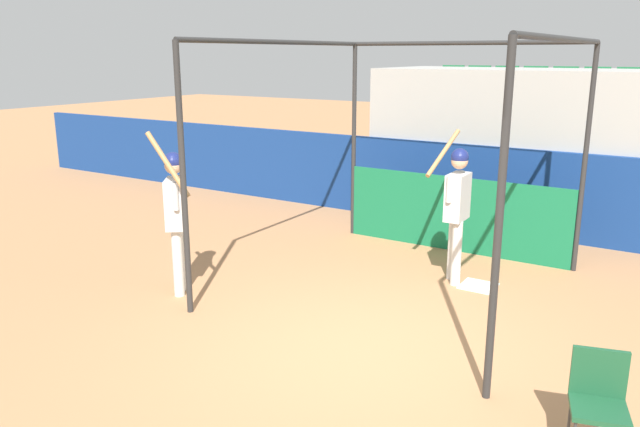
# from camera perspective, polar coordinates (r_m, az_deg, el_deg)

# --- Properties ---
(ground_plane) EXTENTS (60.00, 60.00, 0.00)m
(ground_plane) POSITION_cam_1_polar(r_m,az_deg,el_deg) (6.59, 4.06, -12.44)
(ground_plane) COLOR #A8754C
(outfield_wall) EXTENTS (24.00, 0.12, 1.46)m
(outfield_wall) POSITION_cam_1_polar(r_m,az_deg,el_deg) (10.93, 16.95, 1.95)
(outfield_wall) COLOR navy
(outfield_wall) RESTS_ON ground
(bleacher_section) EXTENTS (5.40, 2.40, 2.74)m
(bleacher_section) POSITION_cam_1_polar(r_m,az_deg,el_deg) (12.03, 18.80, 6.00)
(bleacher_section) COLOR #9E9E99
(bleacher_section) RESTS_ON ground
(batting_cage) EXTENTS (3.64, 4.02, 3.15)m
(batting_cage) POSITION_cam_1_polar(r_m,az_deg,el_deg) (8.89, 10.65, 3.65)
(batting_cage) COLOR #282828
(batting_cage) RESTS_ON ground
(home_plate) EXTENTS (0.44, 0.44, 0.02)m
(home_plate) POSITION_cam_1_polar(r_m,az_deg,el_deg) (8.51, 14.27, -6.43)
(home_plate) COLOR white
(home_plate) RESTS_ON ground
(player_batter) EXTENTS (0.54, 0.91, 1.97)m
(player_batter) POSITION_cam_1_polar(r_m,az_deg,el_deg) (8.31, 12.39, 1.02)
(player_batter) COLOR silver
(player_batter) RESTS_ON ground
(player_waiting) EXTENTS (0.71, 0.64, 2.10)m
(player_waiting) POSITION_cam_1_polar(r_m,az_deg,el_deg) (7.91, -13.04, 0.40)
(player_waiting) COLOR silver
(player_waiting) RESTS_ON ground
(folding_chair) EXTENTS (0.49, 0.49, 0.84)m
(folding_chair) POSITION_cam_1_polar(r_m,az_deg,el_deg) (5.25, 24.13, -14.87)
(folding_chair) COLOR #194C2D
(folding_chair) RESTS_ON ground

